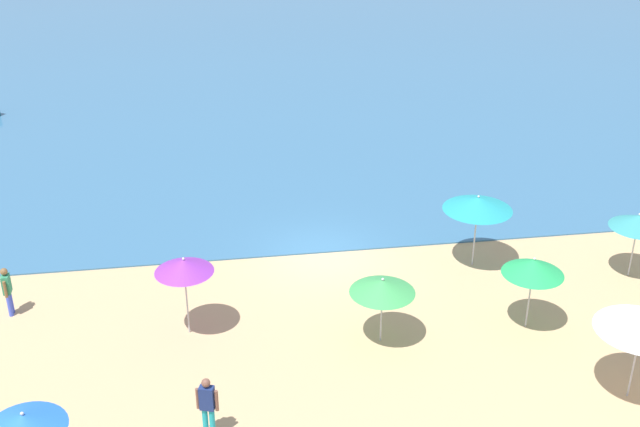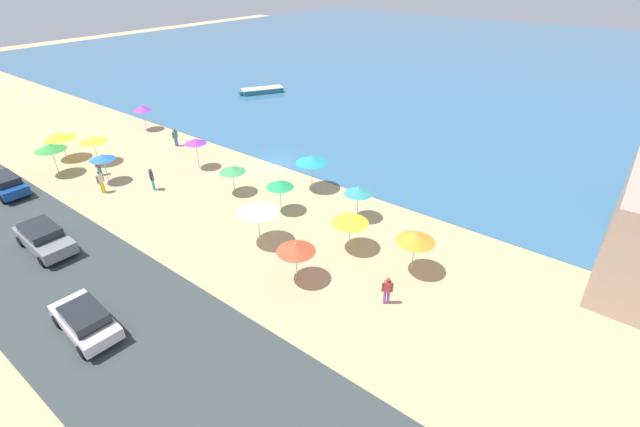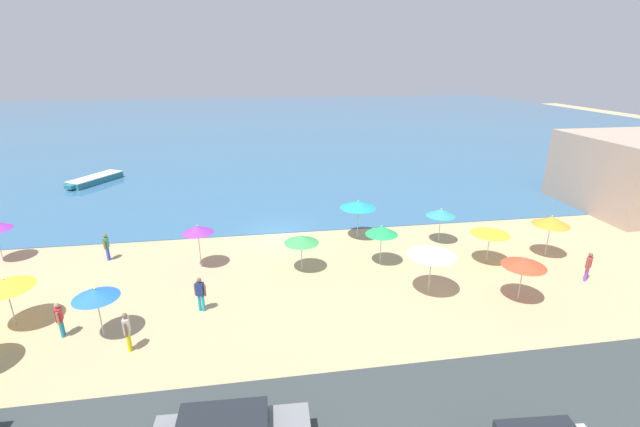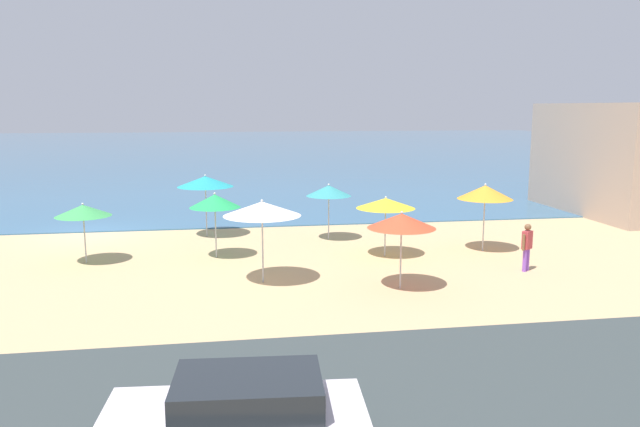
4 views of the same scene
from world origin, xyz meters
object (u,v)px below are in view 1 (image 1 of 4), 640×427
(beach_umbrella_9, at_px, (24,422))
(beach_umbrella_12, at_px, (638,221))
(beach_umbrella_13, at_px, (478,203))
(bather_1, at_px, (7,289))
(beach_umbrella_11, at_px, (533,267))
(bather_3, at_px, (207,404))
(beach_umbrella_6, at_px, (184,266))
(beach_umbrella_2, at_px, (382,286))

(beach_umbrella_9, xyz_separation_m, beach_umbrella_12, (18.17, 7.14, -0.01))
(beach_umbrella_13, height_order, bather_1, beach_umbrella_13)
(beach_umbrella_11, distance_m, bather_3, 10.28)
(beach_umbrella_13, xyz_separation_m, bather_3, (-9.23, -7.30, -1.38))
(beach_umbrella_9, height_order, bather_1, beach_umbrella_9)
(beach_umbrella_12, relative_size, bather_1, 1.43)
(beach_umbrella_6, height_order, beach_umbrella_13, beach_umbrella_13)
(beach_umbrella_9, xyz_separation_m, bather_3, (3.94, 1.34, -1.09))
(beach_umbrella_12, relative_size, bather_3, 1.36)
(beach_umbrella_6, height_order, beach_umbrella_11, beach_umbrella_6)
(beach_umbrella_6, height_order, beach_umbrella_12, beach_umbrella_6)
(beach_umbrella_9, bearing_deg, bather_1, 104.49)
(beach_umbrella_6, bearing_deg, beach_umbrella_12, 4.66)
(beach_umbrella_9, height_order, beach_umbrella_11, beach_umbrella_11)
(beach_umbrella_12, bearing_deg, beach_umbrella_2, -164.88)
(beach_umbrella_12, height_order, bather_1, beach_umbrella_12)
(beach_umbrella_2, xyz_separation_m, beach_umbrella_9, (-9.05, -4.68, 0.18))
(beach_umbrella_2, distance_m, beach_umbrella_12, 9.45)
(beach_umbrella_6, relative_size, bather_3, 1.50)
(beach_umbrella_11, height_order, beach_umbrella_12, beach_umbrella_11)
(bather_1, distance_m, bather_3, 8.76)
(beach_umbrella_2, xyz_separation_m, beach_umbrella_13, (4.13, 3.96, 0.47))
(beach_umbrella_11, relative_size, bather_1, 1.46)
(bather_3, bearing_deg, beach_umbrella_12, 22.18)
(bather_1, bearing_deg, beach_umbrella_6, -18.52)
(beach_umbrella_6, relative_size, beach_umbrella_13, 0.98)
(beach_umbrella_2, relative_size, beach_umbrella_6, 0.83)
(beach_umbrella_2, distance_m, beach_umbrella_9, 10.19)
(beach_umbrella_11, bearing_deg, bather_3, -160.54)
(beach_umbrella_12, bearing_deg, beach_umbrella_13, 163.29)
(beach_umbrella_2, bearing_deg, beach_umbrella_12, 15.12)
(beach_umbrella_2, distance_m, beach_umbrella_6, 5.74)
(beach_umbrella_9, bearing_deg, beach_umbrella_11, 19.27)
(beach_umbrella_11, height_order, bather_1, beach_umbrella_11)
(beach_umbrella_13, bearing_deg, bather_3, -141.68)
(beach_umbrella_9, bearing_deg, beach_umbrella_6, 59.79)
(beach_umbrella_13, relative_size, bather_1, 1.61)
(beach_umbrella_6, relative_size, beach_umbrella_12, 1.10)
(beach_umbrella_2, relative_size, bather_1, 1.31)
(bather_3, bearing_deg, beach_umbrella_11, 19.46)
(beach_umbrella_9, height_order, beach_umbrella_12, beach_umbrella_12)
(beach_umbrella_11, xyz_separation_m, bather_3, (-9.63, -3.40, -1.12))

